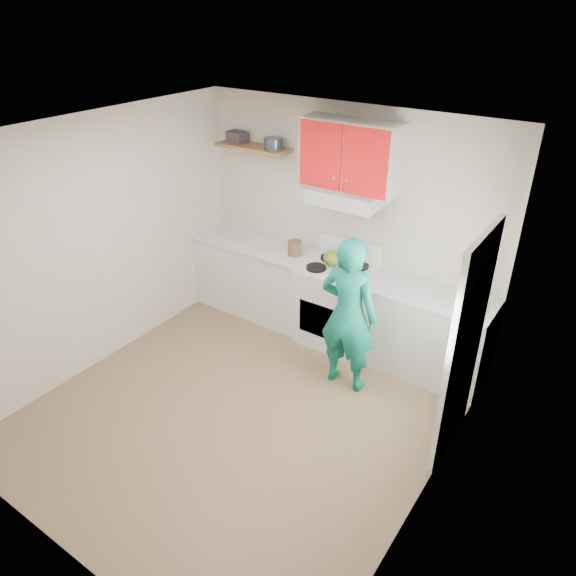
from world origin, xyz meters
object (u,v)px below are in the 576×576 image
Objects in this scene: crock at (295,249)px; person at (348,315)px; kettle at (332,258)px; stove at (336,304)px; tin at (273,144)px.

person reaches higher than crock.
person is at bearing -57.12° from kettle.
tin is at bearing 170.38° from stove.
tin is 2.10m from person.
kettle is at bearing 160.23° from stove.
tin reaches higher than crock.
tin is 1.41m from kettle.
tin reaches higher than kettle.
person reaches higher than kettle.
crock is at bearing -33.40° from person.
crock is 0.12× the size of person.
crock is 1.26m from person.
stove is 0.57× the size of person.
crock is (-0.57, 0.02, 0.54)m from stove.
stove is 4.82× the size of crock.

